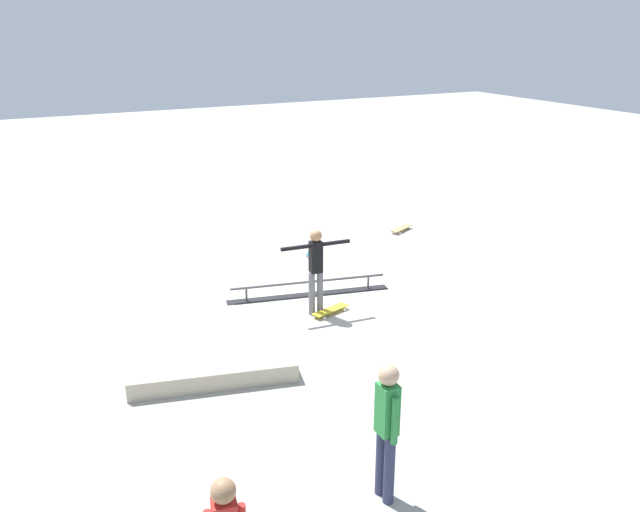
% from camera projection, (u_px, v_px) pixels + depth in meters
% --- Properties ---
extents(ground_plane, '(60.00, 60.00, 0.00)m').
position_uv_depth(ground_plane, '(281.00, 298.00, 13.31)').
color(ground_plane, '#ADA89E').
extents(grind_rail, '(3.31, 0.96, 0.31)m').
position_uv_depth(grind_rail, '(309.00, 289.00, 13.39)').
color(grind_rail, black).
rests_on(grind_rail, ground_plane).
extents(skate_ledge, '(2.62, 1.13, 0.29)m').
position_uv_depth(skate_ledge, '(213.00, 375.00, 10.11)').
color(skate_ledge, '#B2A893').
rests_on(skate_ledge, ground_plane).
extents(skater_main, '(1.35, 0.23, 1.67)m').
position_uv_depth(skater_main, '(316.00, 266.00, 12.27)').
color(skater_main, slate).
rests_on(skater_main, ground_plane).
extents(skateboard_main, '(0.82, 0.42, 0.09)m').
position_uv_depth(skateboard_main, '(331.00, 310.00, 12.56)').
color(skateboard_main, yellow).
rests_on(skateboard_main, ground_plane).
extents(bystander_green_shirt, '(0.24, 0.39, 1.75)m').
position_uv_depth(bystander_green_shirt, '(387.00, 425.00, 7.42)').
color(bystander_green_shirt, '#2D3351').
rests_on(bystander_green_shirt, ground_plane).
extents(loose_skateboard_teal, '(0.65, 0.76, 0.09)m').
position_uv_depth(loose_skateboard_teal, '(314.00, 250.00, 15.83)').
color(loose_skateboard_teal, teal).
rests_on(loose_skateboard_teal, ground_plane).
extents(loose_skateboard_natural, '(0.81, 0.53, 0.09)m').
position_uv_depth(loose_skateboard_natural, '(402.00, 228.00, 17.46)').
color(loose_skateboard_natural, tan).
rests_on(loose_skateboard_natural, ground_plane).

